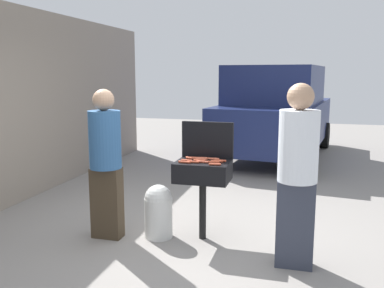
% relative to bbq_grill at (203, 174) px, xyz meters
% --- Properties ---
extents(ground_plane, '(24.00, 24.00, 0.00)m').
position_rel_bbq_grill_xyz_m(ground_plane, '(-0.29, -0.03, -0.75)').
color(ground_plane, gray).
extents(house_wall_side, '(0.24, 8.00, 2.82)m').
position_rel_bbq_grill_xyz_m(house_wall_side, '(-3.01, 0.97, 0.66)').
color(house_wall_side, gray).
rests_on(house_wall_side, ground).
extents(bbq_grill, '(0.60, 0.44, 0.89)m').
position_rel_bbq_grill_xyz_m(bbq_grill, '(0.00, 0.00, 0.00)').
color(bbq_grill, black).
rests_on(bbq_grill, ground).
extents(grill_lid_open, '(0.60, 0.05, 0.42)m').
position_rel_bbq_grill_xyz_m(grill_lid_open, '(0.00, 0.22, 0.35)').
color(grill_lid_open, black).
rests_on(grill_lid_open, bbq_grill).
extents(hot_dog_0, '(0.13, 0.04, 0.03)m').
position_rel_bbq_grill_xyz_m(hot_dog_0, '(-0.08, -0.10, 0.15)').
color(hot_dog_0, '#AD4228').
rests_on(hot_dog_0, bbq_grill).
extents(hot_dog_1, '(0.13, 0.04, 0.03)m').
position_rel_bbq_grill_xyz_m(hot_dog_1, '(-0.03, 0.05, 0.15)').
color(hot_dog_1, '#C6593D').
rests_on(hot_dog_1, bbq_grill).
extents(hot_dog_2, '(0.13, 0.04, 0.03)m').
position_rel_bbq_grill_xyz_m(hot_dog_2, '(-0.04, 0.12, 0.15)').
color(hot_dog_2, '#C6593D').
rests_on(hot_dog_2, bbq_grill).
extents(hot_dog_3, '(0.13, 0.03, 0.03)m').
position_rel_bbq_grill_xyz_m(hot_dog_3, '(0.16, 0.00, 0.15)').
color(hot_dog_3, '#AD4228').
rests_on(hot_dog_3, bbq_grill).
extents(hot_dog_4, '(0.13, 0.04, 0.03)m').
position_rel_bbq_grill_xyz_m(hot_dog_4, '(0.17, -0.16, 0.15)').
color(hot_dog_4, '#B74C33').
rests_on(hot_dog_4, bbq_grill).
extents(hot_dog_5, '(0.13, 0.04, 0.03)m').
position_rel_bbq_grill_xyz_m(hot_dog_5, '(-0.18, -0.14, 0.15)').
color(hot_dog_5, '#AD4228').
rests_on(hot_dog_5, bbq_grill).
extents(hot_dog_6, '(0.13, 0.03, 0.03)m').
position_rel_bbq_grill_xyz_m(hot_dog_6, '(0.01, -0.07, 0.15)').
color(hot_dog_6, '#B74C33').
rests_on(hot_dog_6, bbq_grill).
extents(hot_dog_7, '(0.13, 0.04, 0.03)m').
position_rel_bbq_grill_xyz_m(hot_dog_7, '(-0.17, -0.05, 0.15)').
color(hot_dog_7, '#AD4228').
rests_on(hot_dog_7, bbq_grill).
extents(hot_dog_8, '(0.13, 0.03, 0.03)m').
position_rel_bbq_grill_xyz_m(hot_dog_8, '(0.19, 0.04, 0.15)').
color(hot_dog_8, '#AD4228').
rests_on(hot_dog_8, bbq_grill).
extents(hot_dog_9, '(0.13, 0.03, 0.03)m').
position_rel_bbq_grill_xyz_m(hot_dog_9, '(-0.17, 0.12, 0.15)').
color(hot_dog_9, '#B74C33').
rests_on(hot_dog_9, bbq_grill).
extents(hot_dog_10, '(0.13, 0.03, 0.03)m').
position_rel_bbq_grill_xyz_m(hot_dog_10, '(0.09, 0.12, 0.15)').
color(hot_dog_10, '#C6593D').
rests_on(hot_dog_10, bbq_grill).
extents(hot_dog_11, '(0.13, 0.04, 0.03)m').
position_rel_bbq_grill_xyz_m(hot_dog_11, '(-0.15, 0.08, 0.15)').
color(hot_dog_11, '#AD4228').
rests_on(hot_dog_11, bbq_grill).
extents(hot_dog_12, '(0.13, 0.03, 0.03)m').
position_rel_bbq_grill_xyz_m(hot_dog_12, '(-0.04, -0.01, 0.15)').
color(hot_dog_12, '#AD4228').
rests_on(hot_dog_12, bbq_grill).
extents(hot_dog_13, '(0.13, 0.03, 0.03)m').
position_rel_bbq_grill_xyz_m(hot_dog_13, '(0.13, -0.05, 0.15)').
color(hot_dog_13, '#AD4228').
rests_on(hot_dog_13, bbq_grill).
extents(propane_tank, '(0.32, 0.32, 0.62)m').
position_rel_bbq_grill_xyz_m(propane_tank, '(-0.50, -0.10, -0.43)').
color(propane_tank, silver).
rests_on(propane_tank, ground).
extents(person_left, '(0.36, 0.36, 1.69)m').
position_rel_bbq_grill_xyz_m(person_left, '(-1.06, -0.25, 0.17)').
color(person_left, '#3F3323').
rests_on(person_left, ground).
extents(person_right, '(0.37, 0.37, 1.78)m').
position_rel_bbq_grill_xyz_m(person_right, '(1.03, -0.44, 0.21)').
color(person_right, '#333847').
rests_on(person_right, ground).
extents(parked_minivan, '(2.48, 4.61, 2.02)m').
position_rel_bbq_grill_xyz_m(parked_minivan, '(0.45, 5.05, 0.27)').
color(parked_minivan, navy).
rests_on(parked_minivan, ground).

